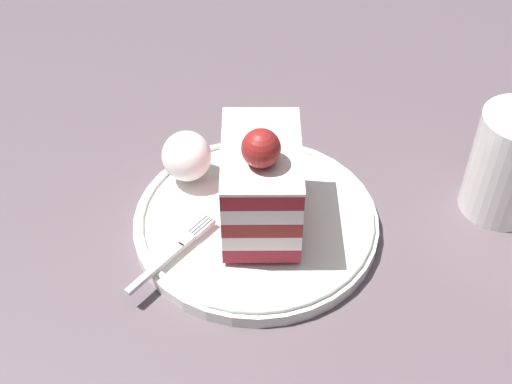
{
  "coord_description": "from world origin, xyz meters",
  "views": [
    {
      "loc": [
        -0.24,
        -0.37,
        0.5
      ],
      "look_at": [
        0.02,
        0.01,
        0.05
      ],
      "focal_mm": 49.23,
      "sensor_mm": 36.0,
      "label": 1
    }
  ],
  "objects_px": {
    "whipped_cream_dollop": "(189,155)",
    "drink_glass_far": "(507,170)",
    "cake_slice": "(260,182)",
    "dessert_plate": "(256,221)",
    "fork": "(173,251)"
  },
  "relations": [
    {
      "from": "whipped_cream_dollop",
      "to": "drink_glass_far",
      "type": "relative_size",
      "value": 0.46
    },
    {
      "from": "fork",
      "to": "drink_glass_far",
      "type": "bearing_deg",
      "value": -20.93
    },
    {
      "from": "fork",
      "to": "cake_slice",
      "type": "bearing_deg",
      "value": -5.25
    },
    {
      "from": "drink_glass_far",
      "to": "fork",
      "type": "bearing_deg",
      "value": 159.07
    },
    {
      "from": "whipped_cream_dollop",
      "to": "drink_glass_far",
      "type": "height_order",
      "value": "drink_glass_far"
    },
    {
      "from": "whipped_cream_dollop",
      "to": "fork",
      "type": "xyz_separation_m",
      "value": [
        -0.07,
        -0.08,
        -0.02
      ]
    },
    {
      "from": "whipped_cream_dollop",
      "to": "drink_glass_far",
      "type": "bearing_deg",
      "value": -39.8
    },
    {
      "from": "dessert_plate",
      "to": "fork",
      "type": "xyz_separation_m",
      "value": [
        -0.09,
        0.0,
        0.01
      ]
    },
    {
      "from": "cake_slice",
      "to": "whipped_cream_dollop",
      "type": "bearing_deg",
      "value": 104.86
    },
    {
      "from": "dessert_plate",
      "to": "whipped_cream_dollop",
      "type": "bearing_deg",
      "value": 104.7
    },
    {
      "from": "dessert_plate",
      "to": "fork",
      "type": "distance_m",
      "value": 0.09
    },
    {
      "from": "dessert_plate",
      "to": "drink_glass_far",
      "type": "height_order",
      "value": "drink_glass_far"
    },
    {
      "from": "fork",
      "to": "drink_glass_far",
      "type": "distance_m",
      "value": 0.32
    },
    {
      "from": "cake_slice",
      "to": "fork",
      "type": "distance_m",
      "value": 0.1
    },
    {
      "from": "fork",
      "to": "dessert_plate",
      "type": "bearing_deg",
      "value": -2.22
    }
  ]
}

